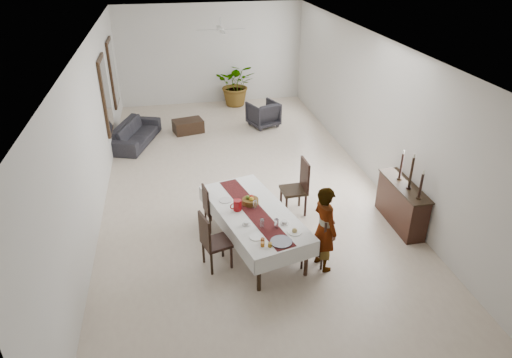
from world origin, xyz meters
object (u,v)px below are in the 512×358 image
(woman, at_px, (325,229))
(sofa, at_px, (135,133))
(dining_table_top, at_px, (254,212))
(red_pitcher, at_px, (237,205))
(sideboard_body, at_px, (401,205))

(woman, distance_m, sofa, 6.88)
(woman, bearing_deg, dining_table_top, 37.44)
(sofa, bearing_deg, dining_table_top, -137.37)
(dining_table_top, relative_size, woman, 1.53)
(woman, xyz_separation_m, sofa, (-3.31, 6.01, -0.48))
(dining_table_top, height_order, woman, woman)
(red_pitcher, relative_size, sideboard_body, 0.14)
(dining_table_top, xyz_separation_m, sofa, (-2.28, 5.21, -0.42))
(woman, height_order, sideboard_body, woman)
(sideboard_body, bearing_deg, woman, -153.19)
(woman, xyz_separation_m, sideboard_body, (1.91, 0.96, -0.35))
(sideboard_body, height_order, sofa, sideboard_body)
(sofa, bearing_deg, sideboard_body, -114.98)
(sideboard_body, distance_m, sofa, 7.26)
(sideboard_body, bearing_deg, dining_table_top, -176.77)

